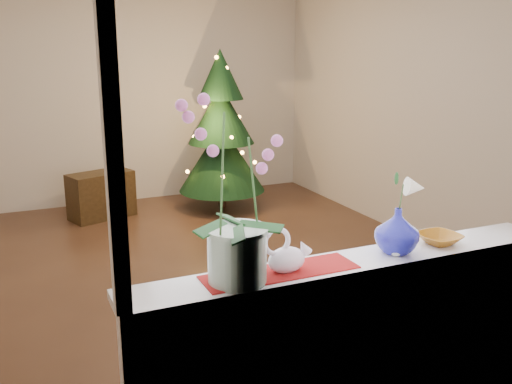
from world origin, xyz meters
The scene contains 16 objects.
ground centered at (0.00, 0.00, 0.00)m, with size 5.00×5.00×0.00m, color #3A2317.
wall_back centered at (0.00, 2.50, 1.35)m, with size 4.50×0.10×2.70m, color beige.
wall_front centered at (0.00, -2.50, 1.35)m, with size 4.50×0.10×2.70m, color beige.
wall_right centered at (2.25, 0.00, 1.35)m, with size 0.10×5.00×2.70m, color beige.
window_apron centered at (0.00, -2.46, 0.44)m, with size 2.20×0.08×0.88m, color white.
windowsill centered at (0.00, -2.37, 0.90)m, with size 2.20×0.26×0.04m, color white.
window_frame centered at (0.00, -2.47, 1.70)m, with size 2.22×0.06×1.60m, color white, non-canonical shape.
runner centered at (-0.38, -2.37, 0.92)m, with size 0.70×0.20×0.01m, color maroon.
orchid_pot centered at (-0.59, -2.38, 1.31)m, with size 0.27×0.27×0.78m, color white, non-canonical shape.
swan centered at (-0.35, -2.37, 1.02)m, with size 0.23×0.11×0.20m, color white, non-canonical shape.
blue_vase centered at (0.23, -2.37, 1.05)m, with size 0.24×0.24×0.25m, color navy.
lily centered at (0.23, -2.37, 1.26)m, with size 0.14×0.08×0.19m, color white, non-canonical shape.
paperweight centered at (0.20, -2.41, 0.95)m, with size 0.06×0.06×0.06m, color white.
amber_dish centered at (0.51, -2.36, 0.94)m, with size 0.17×0.17×0.04m, color #8D540F.
xmas_tree centered at (0.88, 1.71, 0.92)m, with size 1.01×1.01×1.84m, color black, non-canonical shape.
side_table centered at (-0.49, 1.87, 0.26)m, with size 0.69×0.34×0.52m, color black.
Camera 1 is at (-1.42, -4.43, 1.88)m, focal length 40.00 mm.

